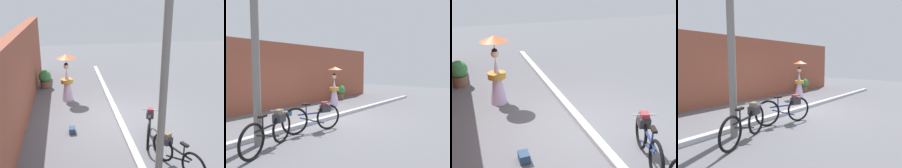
% 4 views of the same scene
% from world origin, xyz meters
% --- Properties ---
extents(ground_plane, '(30.00, 30.00, 0.00)m').
position_xyz_m(ground_plane, '(0.00, 0.00, 0.00)').
color(ground_plane, slate).
extents(building_wall, '(14.00, 0.40, 3.01)m').
position_xyz_m(building_wall, '(0.00, 3.30, 1.51)').
color(building_wall, brown).
rests_on(building_wall, ground_plane).
extents(sidewalk_curb, '(14.00, 0.20, 0.12)m').
position_xyz_m(sidewalk_curb, '(0.00, 0.00, 0.06)').
color(sidewalk_curb, '#B2B2B7').
rests_on(sidewalk_curb, ground_plane).
extents(bicycle_near_officer, '(1.71, 0.71, 0.85)m').
position_xyz_m(bicycle_near_officer, '(-1.56, -0.65, 0.44)').
color(bicycle_near_officer, black).
rests_on(bicycle_near_officer, ground_plane).
extents(bicycle_far_side, '(1.71, 0.74, 0.85)m').
position_xyz_m(bicycle_far_side, '(-3.12, -0.83, 0.45)').
color(bicycle_far_side, black).
rests_on(bicycle_far_side, ground_plane).
extents(person_with_parasol, '(0.75, 0.75, 1.92)m').
position_xyz_m(person_with_parasol, '(2.11, 1.71, 0.94)').
color(person_with_parasol, silver).
rests_on(person_with_parasol, ground_plane).
extents(potted_plant_by_door, '(0.58, 0.57, 0.85)m').
position_xyz_m(potted_plant_by_door, '(3.84, 2.70, 0.46)').
color(potted_plant_by_door, brown).
rests_on(potted_plant_by_door, ground_plane).
extents(backpack_on_pavement, '(0.27, 0.20, 0.18)m').
position_xyz_m(backpack_on_pavement, '(-0.80, 1.63, 0.10)').
color(backpack_on_pavement, navy).
rests_on(backpack_on_pavement, ground_plane).
extents(utility_pole, '(0.18, 0.18, 4.80)m').
position_xyz_m(utility_pole, '(-3.19, -0.39, 2.40)').
color(utility_pole, slate).
rests_on(utility_pole, ground_plane).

